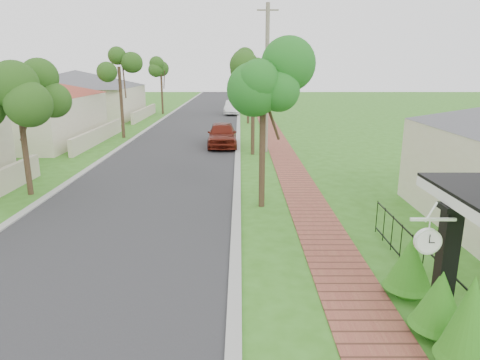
% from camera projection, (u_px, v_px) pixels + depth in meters
% --- Properties ---
extents(ground, '(160.00, 160.00, 0.00)m').
position_uv_depth(ground, '(204.00, 302.00, 9.15)').
color(ground, '#336B19').
rests_on(ground, ground).
extents(road, '(7.00, 120.00, 0.02)m').
position_uv_depth(road, '(183.00, 142.00, 28.49)').
color(road, '#28282B').
rests_on(road, ground).
extents(kerb_right, '(0.30, 120.00, 0.10)m').
position_uv_depth(kerb_right, '(238.00, 142.00, 28.49)').
color(kerb_right, '#9E9E99').
rests_on(kerb_right, ground).
extents(kerb_left, '(0.30, 120.00, 0.10)m').
position_uv_depth(kerb_left, '(129.00, 142.00, 28.49)').
color(kerb_left, '#9E9E99').
rests_on(kerb_left, ground).
extents(sidewalk, '(1.50, 120.00, 0.03)m').
position_uv_depth(sidewalk, '(277.00, 142.00, 28.49)').
color(sidewalk, '#94513B').
rests_on(sidewalk, ground).
extents(porch_post, '(0.48, 0.48, 2.52)m').
position_uv_depth(porch_post, '(444.00, 276.00, 7.90)').
color(porch_post, black).
rests_on(porch_post, ground).
extents(picket_fence, '(0.03, 8.02, 1.00)m').
position_uv_depth(picket_fence, '(436.00, 279.00, 9.02)').
color(picket_fence, black).
rests_on(picket_fence, ground).
extents(street_trees, '(10.70, 37.65, 5.89)m').
position_uv_depth(street_trees, '(194.00, 71.00, 33.94)').
color(street_trees, '#382619').
rests_on(street_trees, ground).
extents(hedge_row, '(0.93, 3.31, 1.84)m').
position_uv_depth(hedge_row, '(435.00, 296.00, 8.05)').
color(hedge_row, '#1D5E12').
rests_on(hedge_row, ground).
extents(far_house_grey, '(15.56, 15.56, 4.60)m').
position_uv_depth(far_house_grey, '(78.00, 94.00, 41.41)').
color(far_house_grey, beige).
rests_on(far_house_grey, ground).
extents(parked_car_red, '(1.93, 4.50, 1.52)m').
position_uv_depth(parked_car_red, '(222.00, 135.00, 26.80)').
color(parked_car_red, '#5F180E').
rests_on(parked_car_red, ground).
extents(parked_car_white, '(1.88, 4.47, 1.44)m').
position_uv_depth(parked_car_white, '(233.00, 108.00, 45.20)').
color(parked_car_white, white).
rests_on(parked_car_white, ground).
extents(near_tree, '(2.03, 2.03, 5.21)m').
position_uv_depth(near_tree, '(263.00, 89.00, 14.39)').
color(near_tree, '#382619').
rests_on(near_tree, ground).
extents(utility_pole, '(1.20, 0.24, 8.28)m').
position_uv_depth(utility_pole, '(267.00, 79.00, 24.27)').
color(utility_pole, gray).
rests_on(utility_pole, ground).
extents(station_clock, '(0.79, 0.13, 0.67)m').
position_uv_depth(station_clock, '(428.00, 240.00, 7.46)').
color(station_clock, white).
rests_on(station_clock, ground).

